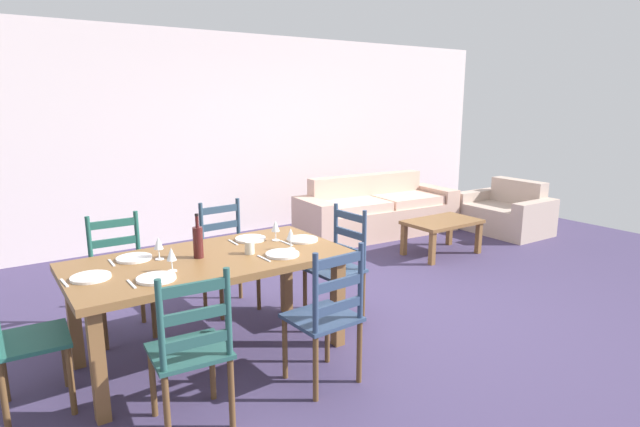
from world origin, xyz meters
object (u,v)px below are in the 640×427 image
(dining_chair_head_west, at_px, (21,337))
(dining_chair_far_left, at_px, (120,276))
(coffee_table, at_px, (442,226))
(dining_chair_head_east, at_px, (339,265))
(couch, at_px, (375,213))
(dining_chair_near_right, at_px, (327,316))
(armchair_upholstered, at_px, (507,214))
(coffee_cup_primary, at_px, (250,248))
(wine_glass_near_right, at_px, (291,235))
(dining_chair_near_left, at_px, (192,350))
(wine_bottle, at_px, (198,241))
(dining_table, at_px, (210,269))
(wine_glass_far_right, at_px, (275,227))
(dining_chair_far_right, at_px, (227,256))
(wine_glass_far_left, at_px, (158,244))
(wine_glass_near_left, at_px, (171,255))

(dining_chair_head_west, bearing_deg, dining_chair_far_left, 46.08)
(dining_chair_head_west, bearing_deg, coffee_table, 10.62)
(dining_chair_head_east, relative_size, couch, 0.41)
(dining_chair_near_right, bearing_deg, armchair_upholstered, 22.73)
(coffee_cup_primary, bearing_deg, dining_chair_near_right, -74.94)
(dining_chair_near_right, height_order, couch, dining_chair_near_right)
(dining_chair_head_west, height_order, wine_glass_near_right, dining_chair_head_west)
(dining_chair_far_left, height_order, dining_chair_head_west, same)
(dining_chair_near_left, distance_m, wine_bottle, 0.94)
(dining_table, distance_m, coffee_cup_primary, 0.32)
(coffee_table, bearing_deg, dining_table, -166.00)
(couch, bearing_deg, coffee_table, -89.33)
(coffee_table, bearing_deg, wine_glass_far_right, -165.40)
(wine_glass_near_right, height_order, coffee_cup_primary, wine_glass_near_right)
(dining_chair_far_right, bearing_deg, wine_glass_near_right, -83.98)
(wine_glass_far_right, relative_size, coffee_table, 0.18)
(dining_chair_head_west, xyz_separation_m, armchair_upholstered, (6.08, 1.09, -0.23))
(wine_glass_far_right, xyz_separation_m, coffee_cup_primary, (-0.33, -0.20, -0.07))
(armchair_upholstered, bearing_deg, dining_chair_head_west, -169.84)
(wine_glass_far_left, bearing_deg, wine_glass_near_left, -92.06)
(dining_chair_near_left, height_order, coffee_table, dining_chair_near_left)
(coffee_cup_primary, bearing_deg, dining_chair_near_left, -136.90)
(wine_glass_near_left, distance_m, armchair_upholstered, 5.38)
(dining_chair_head_west, height_order, coffee_cup_primary, dining_chair_head_west)
(dining_chair_near_right, distance_m, wine_glass_far_left, 1.27)
(couch, height_order, coffee_table, couch)
(dining_chair_head_east, xyz_separation_m, coffee_cup_primary, (-0.88, -0.10, 0.32))
(dining_chair_near_left, xyz_separation_m, wine_glass_near_right, (1.00, 0.58, 0.38))
(wine_bottle, bearing_deg, coffee_cup_primary, -19.35)
(dining_table, relative_size, wine_glass_near_right, 11.80)
(dining_chair_near_right, bearing_deg, couch, 45.08)
(dining_chair_near_right, height_order, wine_glass_far_right, dining_chair_near_right)
(dining_chair_near_left, height_order, wine_bottle, wine_bottle)
(dining_chair_far_right, height_order, wine_bottle, wine_bottle)
(dining_table, relative_size, dining_chair_near_right, 1.98)
(dining_chair_near_right, relative_size, wine_bottle, 3.04)
(dining_chair_near_left, relative_size, couch, 0.41)
(dining_chair_far_left, bearing_deg, couch, 18.99)
(dining_table, distance_m, wine_bottle, 0.22)
(wine_glass_near_right, xyz_separation_m, wine_glass_far_right, (0.03, 0.28, 0.00))
(coffee_table, bearing_deg, dining_chair_near_right, -150.42)
(dining_chair_far_left, relative_size, wine_bottle, 3.04)
(coffee_cup_primary, bearing_deg, dining_chair_far_right, 76.59)
(dining_chair_near_left, distance_m, coffee_cup_primary, 1.01)
(wine_bottle, height_order, wine_glass_near_left, wine_bottle)
(dining_table, relative_size, dining_chair_head_west, 1.98)
(wine_glass_near_left, distance_m, coffee_cup_primary, 0.60)
(dining_table, bearing_deg, wine_glass_far_right, 11.26)
(dining_table, distance_m, wine_glass_near_left, 0.40)
(wine_glass_near_left, bearing_deg, dining_chair_head_east, 6.60)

